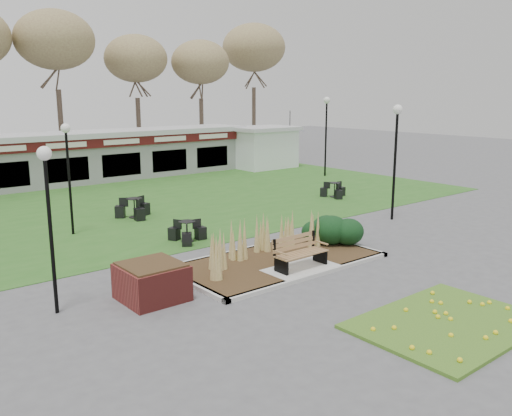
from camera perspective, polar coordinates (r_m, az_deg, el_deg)
ground at (r=15.87m, az=5.14°, el=-6.85°), size 100.00×100.00×0.00m
lawn at (r=25.53m, az=-14.00°, el=0.15°), size 34.00×16.00×0.02m
flower_bed at (r=13.19m, az=19.52°, el=-11.24°), size 4.20×3.00×0.16m
planting_bed at (r=17.53m, az=5.07°, el=-3.75°), size 6.75×3.40×1.27m
park_bench at (r=15.86m, az=4.56°, el=-4.62°), size 1.70×0.66×0.93m
brick_planter at (r=14.00m, az=-10.92°, el=-7.59°), size 1.50×1.50×0.95m
food_pavilion at (r=32.62m, az=-20.19°, el=4.91°), size 24.60×3.40×2.90m
service_hut at (r=37.61m, az=0.74°, el=6.47°), size 4.40×3.40×2.83m
tree_backdrop at (r=40.22m, az=-24.88°, el=15.62°), size 47.24×5.24×10.36m
lamp_post_near_left at (r=13.16m, az=-21.09°, el=1.44°), size 0.33×0.33×3.97m
lamp_post_near_right at (r=22.52m, az=14.55°, el=7.28°), size 0.39×0.39×4.66m
lamp_post_mid_right at (r=20.56m, az=-19.23°, el=5.34°), size 0.34×0.34×4.06m
lamp_post_far_right at (r=33.84m, az=7.42°, el=9.30°), size 0.40×0.40×4.86m
bistro_set_b at (r=23.07m, az=-12.66°, el=-0.32°), size 1.53×1.43×0.82m
bistro_set_c at (r=19.07m, az=-7.25°, el=-2.81°), size 1.23×1.38×0.73m
bistro_set_d at (r=27.23m, az=8.25°, el=1.66°), size 1.23×1.36×0.73m
patio_umbrella at (r=39.23m, az=3.57°, el=7.11°), size 2.30×2.34×2.74m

